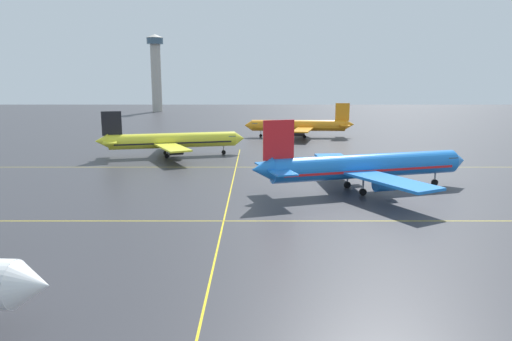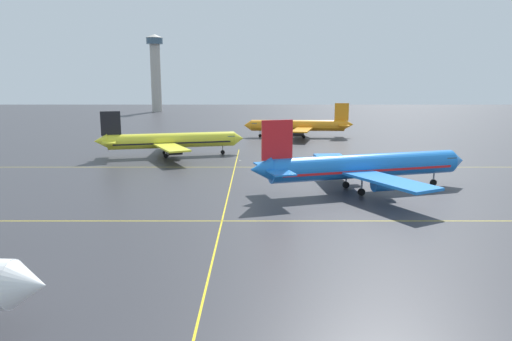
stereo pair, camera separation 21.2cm
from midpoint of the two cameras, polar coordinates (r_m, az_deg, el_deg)
The scene contains 5 objects.
airliner_second_row at distance 74.98m, azimuth 12.88°, elevation 0.47°, with size 36.09×30.80×11.42m.
airliner_third_row at distance 108.15m, azimuth -10.10°, elevation 3.55°, with size 32.87×27.97×10.33m.
airliner_far_left_stand at distance 142.03m, azimuth 5.36°, elevation 5.39°, with size 32.62×28.18×10.16m.
taxiway_markings at distance 58.81m, azimuth -3.93°, elevation -6.07°, with size 114.76×119.23×0.01m.
control_tower at distance 258.01m, azimuth -11.88°, elevation 12.04°, with size 8.82×8.82×39.74m.
Camera 1 is at (3.99, -21.94, 17.25)m, focal length 33.23 mm.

